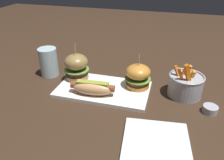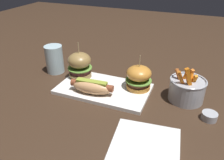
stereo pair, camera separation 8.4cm
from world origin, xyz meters
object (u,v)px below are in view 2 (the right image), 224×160
at_px(water_glass, 54,59).
at_px(side_plate, 145,147).
at_px(slider_left, 80,65).
at_px(fries_bucket, 187,89).
at_px(slider_right, 139,77).
at_px(sauce_ramekin, 209,116).
at_px(hot_dog, 92,86).
at_px(platter_main, 104,89).

bearing_deg(water_glass, side_plate, -31.23).
xyz_separation_m(slider_left, fries_bucket, (0.43, 0.01, -0.02)).
xyz_separation_m(slider_right, sauce_ramekin, (0.26, -0.08, -0.05)).
relative_size(hot_dog, water_glass, 1.35).
height_order(side_plate, water_glass, water_glass).
distance_m(slider_right, side_plate, 0.30).
bearing_deg(slider_right, hot_dog, -146.43).
relative_size(hot_dog, side_plate, 0.90).
bearing_deg(slider_right, water_glass, 177.01).
bearing_deg(fries_bucket, sauce_ramekin, -46.85).
height_order(slider_right, fries_bucket, slider_right).
height_order(platter_main, slider_right, slider_right).
height_order(hot_dog, side_plate, hot_dog).
height_order(slider_left, water_glass, slider_left).
distance_m(slider_right, water_glass, 0.40).
relative_size(slider_right, water_glass, 1.11).
bearing_deg(slider_left, slider_right, 0.11).
bearing_deg(slider_right, fries_bucket, 2.58).
distance_m(hot_dog, water_glass, 0.27).
height_order(platter_main, hot_dog, hot_dog).
relative_size(platter_main, sauce_ramekin, 7.14).
relative_size(hot_dog, fries_bucket, 1.18).
relative_size(platter_main, fries_bucket, 2.52).
distance_m(slider_left, fries_bucket, 0.43).
relative_size(slider_left, water_glass, 1.23).
relative_size(hot_dog, sauce_ramekin, 3.34).
bearing_deg(fries_bucket, water_glass, 178.74).
height_order(hot_dog, sauce_ramekin, hot_dog).
bearing_deg(sauce_ramekin, slider_right, 162.71).
bearing_deg(platter_main, slider_left, 160.00).
xyz_separation_m(hot_dog, fries_bucket, (0.33, 0.11, 0.00)).
bearing_deg(side_plate, sauce_ramekin, 51.39).
distance_m(sauce_ramekin, water_glass, 0.67).
bearing_deg(platter_main, sauce_ramekin, -5.06).
bearing_deg(fries_bucket, slider_right, -177.42).
xyz_separation_m(slider_right, side_plate, (0.10, -0.28, -0.05)).
xyz_separation_m(hot_dog, sauce_ramekin, (0.41, 0.02, -0.03)).
bearing_deg(platter_main, fries_bucket, 10.34).
relative_size(slider_right, side_plate, 0.74).
height_order(slider_right, side_plate, slider_right).
height_order(slider_left, slider_right, slider_left).
distance_m(fries_bucket, side_plate, 0.30).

